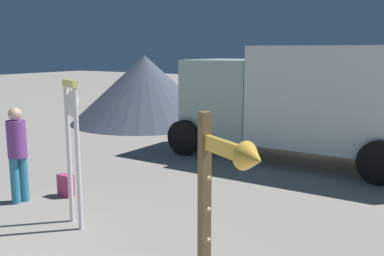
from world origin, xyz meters
name	(u,v)px	position (x,y,z in m)	size (l,w,h in m)	color
standing_clock	(73,138)	(-0.88, 2.96, 1.37)	(0.46, 0.25, 2.24)	silver
arrow_sign	(222,190)	(2.25, 1.87, 1.41)	(0.90, 0.61, 2.09)	brown
person_near_clock	(17,150)	(-2.50, 3.15, 0.95)	(0.32, 0.32, 1.70)	teal
backpack	(66,185)	(-2.07, 3.82, 0.20)	(0.30, 0.20, 0.41)	#B93B67
box_truck_near	(321,98)	(1.09, 8.87, 1.54)	(6.70, 2.58, 2.77)	silver
dome_tent	(145,89)	(-6.16, 11.31, 1.24)	(5.54, 5.54, 2.49)	#414958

